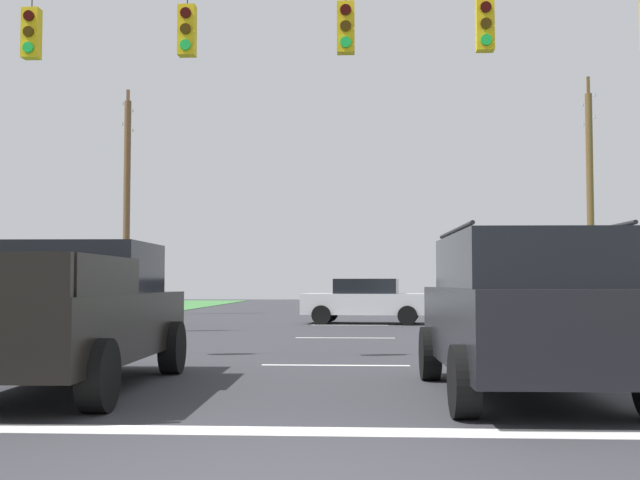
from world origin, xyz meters
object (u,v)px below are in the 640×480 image
distant_car_far_parked (367,300)px  utility_pole_far_left (127,202)px  pickup_truck (69,315)px  distant_car_oncoming (111,301)px  suv_black (524,310)px  overhead_signal_span (340,120)px  utility_pole_far_right (590,197)px  distant_car_crossing_white (65,298)px

distant_car_far_parked → utility_pole_far_left: (-10.53, 7.29, 4.17)m
pickup_truck → distant_car_oncoming: pickup_truck is taller
distant_car_far_parked → suv_black: bearing=-83.8°
suv_black → overhead_signal_span: bearing=117.9°
overhead_signal_span → distant_car_far_parked: overhead_signal_span is taller
distant_car_far_parked → utility_pole_far_right: utility_pole_far_right is taller
overhead_signal_span → utility_pole_far_right: bearing=63.3°
suv_black → distant_car_far_parked: suv_black is taller
distant_car_crossing_white → utility_pole_far_right: (21.17, 3.90, 4.23)m
overhead_signal_span → pickup_truck: size_ratio=3.48×
distant_car_oncoming → utility_pole_far_left: size_ratio=0.44×
utility_pole_far_left → pickup_truck: bearing=-74.8°
distant_car_oncoming → utility_pole_far_left: bearing=104.2°
pickup_truck → suv_black: bearing=-4.3°
distant_car_crossing_white → utility_pole_far_left: bearing=74.6°
distant_car_crossing_white → utility_pole_far_right: 21.94m
overhead_signal_span → utility_pole_far_left: size_ratio=1.90×
pickup_truck → distant_car_far_parked: size_ratio=1.22×
utility_pole_far_right → utility_pole_far_left: (-20.04, 0.19, -0.06)m
suv_black → distant_car_oncoming: size_ratio=1.12×
distant_car_oncoming → distant_car_crossing_white: bearing=124.0°
pickup_truck → distant_car_far_parked: pickup_truck is taller
pickup_truck → overhead_signal_span: bearing=49.6°
pickup_truck → distant_car_crossing_white: 21.51m
suv_black → utility_pole_far_right: (7.62, 24.42, 3.95)m
overhead_signal_span → distant_car_crossing_white: 19.84m
distant_car_crossing_white → utility_pole_far_left: size_ratio=0.44×
distant_car_far_parked → overhead_signal_span: bearing=-92.2°
distant_car_oncoming → utility_pole_far_right: bearing=27.0°
pickup_truck → utility_pole_far_right: 27.80m
distant_car_crossing_white → distant_car_far_parked: bearing=-15.4°
pickup_truck → suv_black: size_ratio=1.12×
distant_car_crossing_white → distant_car_far_parked: 12.09m
distant_car_far_parked → distant_car_crossing_white: bearing=164.6°
utility_pole_far_right → distant_car_crossing_white: bearing=-169.6°
pickup_truck → distant_car_oncoming: (-4.23, 14.94, -0.18)m
overhead_signal_span → distant_car_far_parked: 13.30m
pickup_truck → distant_car_crossing_white: bearing=111.0°
overhead_signal_span → suv_black: size_ratio=3.91×
pickup_truck → utility_pole_far_left: (-6.56, 24.17, 3.99)m
distant_car_far_parked → utility_pole_far_left: utility_pole_far_left is taller
utility_pole_far_left → distant_car_far_parked: bearing=-34.7°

